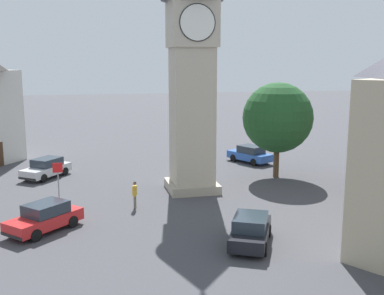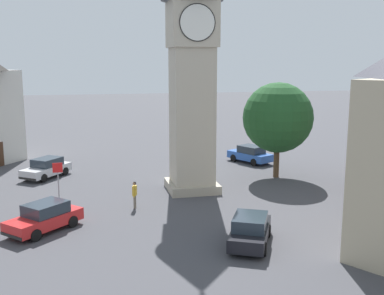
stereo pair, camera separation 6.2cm
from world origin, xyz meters
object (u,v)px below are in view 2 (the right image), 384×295
(car_silver_kerb, at_px, (46,168))
(tree, at_px, (278,118))
(car_white_side, at_px, (250,230))
(road_sign, at_px, (58,177))
(car_blue_kerb, at_px, (250,154))
(clock_tower, at_px, (192,36))
(car_red_corner, at_px, (45,217))
(pedestrian, at_px, (135,192))

(car_silver_kerb, height_order, tree, tree)
(car_white_side, distance_m, road_sign, 12.76)
(car_blue_kerb, xyz_separation_m, tree, (0.16, -5.51, 3.91))
(tree, bearing_deg, clock_tower, -162.73)
(clock_tower, xyz_separation_m, car_red_corner, (-9.45, -6.07, -9.80))
(car_red_corner, height_order, road_sign, road_sign)
(car_white_side, height_order, pedestrian, pedestrian)
(car_white_side, xyz_separation_m, pedestrian, (-4.94, 7.11, 0.25))
(car_red_corner, relative_size, road_sign, 1.48)
(car_blue_kerb, height_order, pedestrian, pedestrian)
(car_blue_kerb, distance_m, pedestrian, 15.89)
(clock_tower, height_order, car_silver_kerb, clock_tower)
(clock_tower, bearing_deg, pedestrian, -143.52)
(tree, bearing_deg, car_silver_kerb, 167.74)
(car_silver_kerb, relative_size, car_red_corner, 1.04)
(car_blue_kerb, bearing_deg, car_red_corner, -140.12)
(tree, height_order, road_sign, tree)
(car_silver_kerb, relative_size, road_sign, 1.54)
(car_blue_kerb, bearing_deg, tree, -88.36)
(clock_tower, relative_size, car_blue_kerb, 4.09)
(clock_tower, distance_m, car_white_side, 14.25)
(car_red_corner, height_order, pedestrian, pedestrian)
(pedestrian, xyz_separation_m, tree, (11.63, 5.48, 3.66))
(clock_tower, bearing_deg, road_sign, -168.07)
(tree, bearing_deg, car_white_side, -117.98)
(pedestrian, bearing_deg, car_white_side, -55.21)
(car_blue_kerb, height_order, tree, tree)
(clock_tower, xyz_separation_m, car_blue_kerb, (7.12, 7.77, -9.80))
(car_silver_kerb, xyz_separation_m, pedestrian, (5.89, -9.29, 0.25))
(car_white_side, bearing_deg, car_red_corner, 157.01)
(clock_tower, xyz_separation_m, car_silver_kerb, (-10.25, 6.07, -9.80))
(car_red_corner, bearing_deg, clock_tower, 32.70)
(car_silver_kerb, height_order, car_red_corner, same)
(car_blue_kerb, bearing_deg, road_sign, -148.93)
(clock_tower, relative_size, car_red_corner, 4.39)
(clock_tower, height_order, car_white_side, clock_tower)
(car_silver_kerb, bearing_deg, car_white_side, -56.55)
(car_blue_kerb, relative_size, car_red_corner, 1.07)
(car_silver_kerb, relative_size, tree, 0.58)
(pedestrian, bearing_deg, car_red_corner, -150.80)
(car_white_side, bearing_deg, pedestrian, 124.79)
(car_red_corner, relative_size, car_white_side, 0.93)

